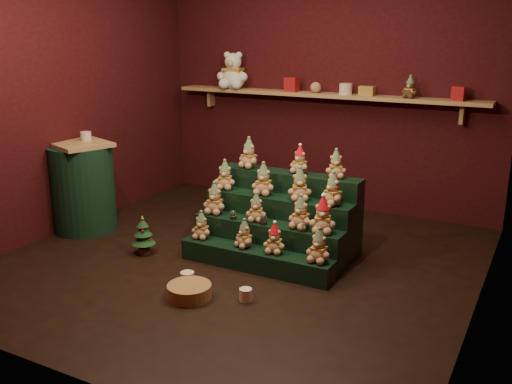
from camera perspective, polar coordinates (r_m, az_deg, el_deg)
The scene contains 41 objects.
ground at distance 5.14m, azimuth -1.77°, elevation -6.93°, with size 4.00×4.00×0.00m, color black.
back_wall at distance 6.62m, azimuth 7.17°, elevation 10.63°, with size 4.00×0.10×2.80m, color black.
front_wall at distance 3.20m, azimuth -20.71°, elevation 4.14°, with size 4.00×0.10×2.80m, color black.
left_wall at distance 6.06m, azimuth -19.16°, elevation 9.41°, with size 0.10×4.00×2.80m, color black.
right_wall at distance 4.16m, azimuth 23.53°, elevation 6.36°, with size 0.10×4.00×2.80m, color black.
back_shelf at distance 6.47m, azimuth 6.56°, elevation 9.58°, with size 3.60×0.26×0.24m.
riser_tier_front at distance 4.94m, azimuth -0.04°, elevation -6.77°, with size 1.40×0.22×0.18m, color black.
riser_tier_midfront at distance 5.09m, azimuth 1.14°, elevation -4.99°, with size 1.40×0.22×0.36m, color black.
riser_tier_midback at distance 5.24m, azimuth 2.24°, elevation -3.31°, with size 1.40×0.22×0.54m, color black.
riser_tier_back at distance 5.40m, azimuth 3.28°, elevation -1.73°, with size 1.40×0.22×0.72m, color black.
teddy_0 at distance 5.15m, azimuth -5.48°, elevation -3.32°, with size 0.18×0.16×0.25m, color tan, non-canonical shape.
teddy_1 at distance 4.93m, azimuth -1.16°, elevation -4.17°, with size 0.18×0.16×0.25m, color tan, non-canonical shape.
teddy_2 at distance 4.80m, azimuth 1.86°, elevation -4.65°, with size 0.19×0.17×0.26m, color tan, non-canonical shape.
teddy_3 at distance 4.64m, azimuth 6.31°, elevation -5.33°, with size 0.20×0.18×0.28m, color tan, non-canonical shape.
teddy_4 at distance 5.25m, azimuth -4.15°, elevation -0.62°, with size 0.21×0.19×0.29m, color tan, non-canonical shape.
teddy_5 at distance 5.03m, azimuth 0.02°, elevation -1.55°, with size 0.18×0.16×0.25m, color tan, non-canonical shape.
teddy_6 at distance 4.86m, azimuth 4.50°, elevation -2.01°, with size 0.21×0.19×0.29m, color tan, non-canonical shape.
teddy_7 at distance 4.77m, azimuth 6.70°, elevation -2.29°, with size 0.22×0.20×0.31m, color tan, non-canonical shape.
teddy_8 at distance 5.38m, azimuth -3.12°, elevation 1.71°, with size 0.20×0.18×0.27m, color tan, non-canonical shape.
teddy_9 at distance 5.19m, azimuth 0.75°, elevation 1.30°, with size 0.21×0.19×0.29m, color tan, non-canonical shape.
teddy_10 at distance 5.04m, azimuth 4.40°, elevation 0.80°, with size 0.21×0.19×0.29m, color tan, non-canonical shape.
teddy_11 at distance 4.92m, azimuth 7.71°, elevation 0.30°, with size 0.21×0.18×0.29m, color tan, non-canonical shape.
teddy_12 at distance 5.45m, azimuth -0.71°, elevation 3.92°, with size 0.20×0.18×0.29m, color tan, non-canonical shape.
teddy_13 at distance 5.25m, azimuth 4.41°, elevation 3.24°, with size 0.18×0.16×0.26m, color tan, non-canonical shape.
teddy_14 at distance 5.13m, azimuth 8.00°, elevation 2.81°, with size 0.18×0.16×0.26m, color tan, non-canonical shape.
snow_globe_a at distance 5.11m, azimuth -2.32°, elevation -2.28°, with size 0.06×0.06×0.08m.
snow_globe_b at distance 4.97m, azimuth 0.77°, elevation -2.77°, with size 0.07×0.07×0.09m.
snow_globe_c at distance 4.81m, azimuth 4.83°, elevation -3.50°, with size 0.06×0.06×0.08m.
side_table at distance 6.07m, azimuth -16.93°, elevation 0.50°, with size 0.73×0.67×0.92m.
table_ornament at distance 6.03m, azimuth -16.65°, elevation 5.39°, with size 0.11×0.11×0.09m, color beige.
mini_christmas_tree at distance 5.35m, azimuth -11.21°, elevation -4.24°, with size 0.22×0.22×0.37m.
mug_left at distance 4.70m, azimuth -6.87°, elevation -8.59°, with size 0.11×0.11×0.11m, color beige.
mug_right at distance 4.42m, azimuth -1.04°, elevation -10.24°, with size 0.10×0.10×0.10m, color beige.
wicker_basket at distance 4.49m, azimuth -6.68°, elevation -9.83°, with size 0.34×0.34×0.11m, color olive.
white_bear at distance 6.90m, azimuth -2.30°, elevation 12.52°, with size 0.39×0.35×0.54m, color white, non-canonical shape.
brown_bear at distance 6.13m, azimuth 15.14°, elevation 10.09°, with size 0.16×0.14×0.22m, color #493018, non-canonical shape.
gift_tin_red_a at distance 6.57m, azimuth 3.60°, elevation 10.68°, with size 0.14×0.14×0.16m, color red.
gift_tin_cream at distance 6.34m, azimuth 8.96°, elevation 10.14°, with size 0.14×0.14×0.12m, color beige.
gift_tin_red_b at distance 6.05m, azimuth 19.57°, elevation 9.26°, with size 0.12×0.12×0.14m, color red.
shelf_plush_ball at distance 6.46m, azimuth 5.99°, elevation 10.36°, with size 0.12×0.12×0.12m, color tan.
scarf_gift_box at distance 6.26m, azimuth 11.01°, elevation 9.89°, with size 0.16×0.10×0.10m, color orange.
Camera 1 is at (2.38, -4.10, 2.00)m, focal length 40.00 mm.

